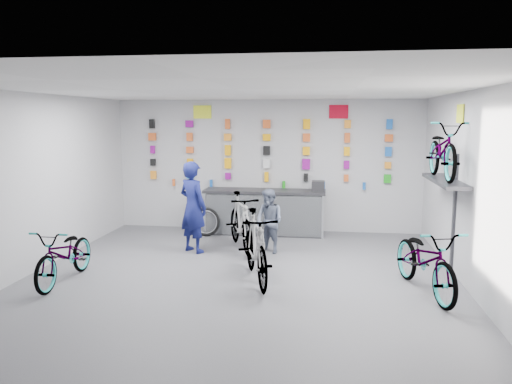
# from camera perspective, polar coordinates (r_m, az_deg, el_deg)

# --- Properties ---
(floor) EXTENTS (8.00, 8.00, 0.00)m
(floor) POSITION_cam_1_polar(r_m,az_deg,el_deg) (7.90, -2.27, -10.61)
(floor) COLOR #4D4D52
(floor) RESTS_ON ground
(ceiling) EXTENTS (8.00, 8.00, 0.00)m
(ceiling) POSITION_cam_1_polar(r_m,az_deg,el_deg) (7.48, -2.40, 11.66)
(ceiling) COLOR white
(ceiling) RESTS_ON wall_back
(wall_back) EXTENTS (7.00, 0.00, 7.00)m
(wall_back) POSITION_cam_1_polar(r_m,az_deg,el_deg) (11.48, 1.26, 3.04)
(wall_back) COLOR silver
(wall_back) RESTS_ON floor
(wall_front) EXTENTS (7.00, 0.00, 7.00)m
(wall_front) POSITION_cam_1_polar(r_m,az_deg,el_deg) (3.77, -13.45, -8.41)
(wall_front) COLOR silver
(wall_front) RESTS_ON floor
(wall_left) EXTENTS (0.00, 8.00, 8.00)m
(wall_left) POSITION_cam_1_polar(r_m,az_deg,el_deg) (8.87, -25.18, 0.65)
(wall_left) COLOR silver
(wall_left) RESTS_ON floor
(wall_right) EXTENTS (0.00, 8.00, 8.00)m
(wall_right) POSITION_cam_1_polar(r_m,az_deg,el_deg) (7.73, 24.11, -0.32)
(wall_right) COLOR silver
(wall_right) RESTS_ON floor
(counter) EXTENTS (2.70, 0.66, 1.00)m
(counter) POSITION_cam_1_polar(r_m,az_deg,el_deg) (11.17, 0.96, -2.37)
(counter) COLOR black
(counter) RESTS_ON floor
(merch_wall) EXTENTS (5.57, 0.08, 1.56)m
(merch_wall) POSITION_cam_1_polar(r_m,az_deg,el_deg) (11.38, 1.32, 4.64)
(merch_wall) COLOR orange
(merch_wall) RESTS_ON wall_back
(wall_bracket) EXTENTS (0.39, 1.90, 2.00)m
(wall_bracket) POSITION_cam_1_polar(r_m,az_deg,el_deg) (8.84, 20.91, 0.64)
(wall_bracket) COLOR #333338
(wall_bracket) RESTS_ON wall_right
(sign_left) EXTENTS (0.42, 0.02, 0.30)m
(sign_left) POSITION_cam_1_polar(r_m,az_deg,el_deg) (11.68, -6.15, 9.08)
(sign_left) COLOR #EAF72C
(sign_left) RESTS_ON wall_back
(sign_right) EXTENTS (0.42, 0.02, 0.30)m
(sign_right) POSITION_cam_1_polar(r_m,az_deg,el_deg) (11.33, 9.43, 9.04)
(sign_right) COLOR #B50A21
(sign_right) RESTS_ON wall_back
(sign_side) EXTENTS (0.02, 0.40, 0.30)m
(sign_side) POSITION_cam_1_polar(r_m,az_deg,el_deg) (8.81, 22.29, 8.28)
(sign_side) COLOR #EAF72C
(sign_side) RESTS_ON wall_right
(bike_left) EXTENTS (0.64, 1.74, 0.91)m
(bike_left) POSITION_cam_1_polar(r_m,az_deg,el_deg) (8.48, -20.97, -6.66)
(bike_left) COLOR gray
(bike_left) RESTS_ON floor
(bike_center) EXTENTS (1.07, 1.95, 1.13)m
(bike_center) POSITION_cam_1_polar(r_m,az_deg,el_deg) (7.92, 0.01, -6.29)
(bike_center) COLOR gray
(bike_center) RESTS_ON floor
(bike_right) EXTENTS (1.14, 2.05, 1.02)m
(bike_right) POSITION_cam_1_polar(r_m,az_deg,el_deg) (7.83, 18.81, -7.33)
(bike_right) COLOR gray
(bike_right) RESTS_ON floor
(bike_service) EXTENTS (1.20, 1.93, 1.12)m
(bike_service) POSITION_cam_1_polar(r_m,az_deg,el_deg) (9.84, -1.76, -3.40)
(bike_service) COLOR gray
(bike_service) RESTS_ON floor
(bike_wall) EXTENTS (0.63, 1.80, 0.95)m
(bike_wall) POSITION_cam_1_polar(r_m,az_deg,el_deg) (8.77, 20.61, 4.47)
(bike_wall) COLOR gray
(bike_wall) RESTS_ON wall_bracket
(clerk) EXTENTS (0.77, 0.70, 1.77)m
(clerk) POSITION_cam_1_polar(r_m,az_deg,el_deg) (9.68, -7.22, -1.71)
(clerk) COLOR #111753
(clerk) RESTS_ON floor
(customer) EXTENTS (0.76, 0.74, 1.24)m
(customer) POSITION_cam_1_polar(r_m,az_deg,el_deg) (9.59, 1.52, -3.34)
(customer) COLOR slate
(customer) RESTS_ON floor
(spare_wheel) EXTENTS (0.64, 0.21, 0.64)m
(spare_wheel) POSITION_cam_1_polar(r_m,az_deg,el_deg) (11.07, -5.72, -3.43)
(spare_wheel) COLOR black
(spare_wheel) RESTS_ON floor
(register) EXTENTS (0.28, 0.30, 0.22)m
(register) POSITION_cam_1_polar(r_m,az_deg,el_deg) (11.00, 7.12, 0.69)
(register) COLOR black
(register) RESTS_ON counter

